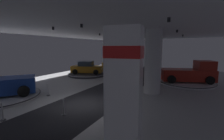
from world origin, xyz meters
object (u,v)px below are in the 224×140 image
at_px(display_car_deep_left, 112,64).
at_px(visitor_walking_near, 129,71).
at_px(display_platform_deep_left, 112,68).
at_px(display_platform_far_left, 87,74).
at_px(brand_sign_pylon, 123,99).
at_px(column_right, 153,61).
at_px(display_car_far_left, 87,68).
at_px(display_platform_far_right, 187,82).
at_px(pickup_truck_far_right, 190,73).

relative_size(display_car_deep_left, visitor_walking_near, 2.73).
relative_size(display_platform_deep_left, display_platform_far_left, 0.90).
xyz_separation_m(brand_sign_pylon, display_platform_far_left, (-11.31, 13.52, -2.19)).
bearing_deg(display_platform_deep_left, display_platform_far_left, -91.53).
bearing_deg(display_platform_far_left, display_platform_deep_left, 88.47).
bearing_deg(display_platform_far_left, column_right, -23.52).
xyz_separation_m(display_car_far_left, visitor_walking_near, (5.77, 1.19, -0.17)).
relative_size(column_right, brand_sign_pylon, 1.20).
bearing_deg(display_platform_far_right, display_car_far_left, -175.85).
distance_m(pickup_truck_far_right, visitor_walking_near, 7.21).
height_order(display_car_deep_left, display_car_far_left, display_car_far_left).
bearing_deg(display_platform_deep_left, display_car_far_left, -91.75).
distance_m(column_right, display_car_deep_left, 15.48).
distance_m(pickup_truck_far_right, display_car_far_left, 13.01).
bearing_deg(pickup_truck_far_right, display_platform_far_right, -160.54).
xyz_separation_m(display_platform_far_left, display_car_far_left, (-0.03, -0.01, 0.90)).
bearing_deg(display_platform_far_right, brand_sign_pylon, -95.26).
distance_m(display_platform_far_right, display_car_deep_left, 14.04).
xyz_separation_m(display_platform_far_left, visitor_walking_near, (5.74, 1.18, 0.73)).
bearing_deg(column_right, visitor_walking_near, 128.09).
bearing_deg(display_car_far_left, pickup_truck_far_right, 4.52).
height_order(display_platform_deep_left, display_platform_far_left, display_platform_far_left).
height_order(display_platform_far_right, display_platform_deep_left, display_platform_deep_left).
bearing_deg(column_right, display_platform_deep_left, 130.23).
distance_m(display_car_deep_left, display_platform_far_left, 7.40).
relative_size(column_right, display_platform_deep_left, 1.15).
xyz_separation_m(display_platform_far_right, display_car_deep_left, (-12.44, 6.44, 0.87)).
bearing_deg(brand_sign_pylon, column_right, 97.49).
xyz_separation_m(display_platform_far_right, pickup_truck_far_right, (0.30, 0.11, 1.04)).
bearing_deg(display_car_far_left, display_platform_deep_left, 88.25).
distance_m(display_platform_far_left, visitor_walking_near, 5.90).
xyz_separation_m(display_platform_far_right, display_platform_far_left, (-12.64, -0.91, 0.04)).
distance_m(pickup_truck_far_right, display_platform_deep_left, 14.26).
distance_m(column_right, brand_sign_pylon, 9.21).
height_order(pickup_truck_far_right, visitor_walking_near, pickup_truck_far_right).
height_order(column_right, display_platform_far_right, column_right).
bearing_deg(display_platform_far_left, brand_sign_pylon, -50.08).
xyz_separation_m(display_car_deep_left, display_car_far_left, (-0.23, -7.36, 0.07)).
bearing_deg(display_platform_far_left, visitor_walking_near, 11.66).
distance_m(display_platform_far_right, visitor_walking_near, 6.95).
height_order(brand_sign_pylon, display_platform_deep_left, brand_sign_pylon).
xyz_separation_m(column_right, display_platform_deep_left, (-9.92, 11.72, -2.61)).
relative_size(column_right, display_platform_far_left, 1.04).
relative_size(brand_sign_pylon, display_car_deep_left, 1.06).
height_order(brand_sign_pylon, display_platform_far_left, brand_sign_pylon).
xyz_separation_m(brand_sign_pylon, visitor_walking_near, (-5.58, 14.71, -1.45)).
relative_size(display_platform_far_right, pickup_truck_far_right, 1.00).
xyz_separation_m(display_platform_deep_left, display_car_far_left, (-0.22, -7.33, 0.94)).
relative_size(brand_sign_pylon, pickup_truck_far_right, 0.80).
distance_m(display_car_deep_left, display_car_far_left, 7.37).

